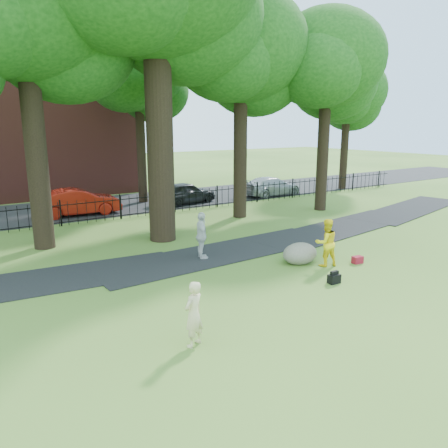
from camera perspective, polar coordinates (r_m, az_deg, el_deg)
ground at (r=13.29m, az=5.48°, el=-8.54°), size 120.00×120.00×0.00m
footpath at (r=16.82m, az=-0.25°, el=-3.82°), size 36.07×3.85×0.03m
street at (r=27.17m, az=-16.29°, el=2.15°), size 80.00×7.00×0.02m
iron_fence at (r=23.33m, az=-13.39°, el=2.10°), size 44.00×0.04×1.20m
tree_row at (r=20.08m, az=-9.21°, el=22.26°), size 26.82×7.96×12.42m
woman at (r=9.86m, az=-4.00°, el=-11.65°), size 0.65×0.55×1.51m
man at (r=15.55m, az=13.19°, el=-2.38°), size 0.96×0.84×1.67m
pedestrian at (r=15.91m, az=-2.94°, el=-1.55°), size 0.74×1.11×1.75m
boulder at (r=15.81m, az=9.89°, el=-3.64°), size 1.62×1.44×0.78m
backpack at (r=14.12m, az=14.18°, el=-6.96°), size 0.39×0.26×0.29m
red_bag at (r=16.30m, az=17.03°, el=-4.49°), size 0.40×0.28×0.26m
red_sedan at (r=24.87m, az=-18.53°, el=2.74°), size 4.52×1.81×1.46m
grey_car at (r=27.15m, az=-5.12°, el=4.09°), size 4.23×2.21×1.37m
silver_car at (r=30.35m, az=6.23°, el=4.92°), size 4.50×1.93×1.29m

